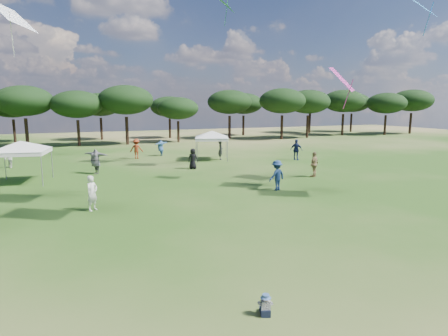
# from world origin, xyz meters

# --- Properties ---
(tree_line) EXTENTS (108.78, 17.63, 7.77)m
(tree_line) POSITION_xyz_m (2.39, 47.41, 5.42)
(tree_line) COLOR black
(tree_line) RESTS_ON ground
(tent_left) EXTENTS (6.30, 6.30, 3.06)m
(tent_left) POSITION_xyz_m (-6.82, 22.09, 2.64)
(tent_left) COLOR gray
(tent_left) RESTS_ON ground
(tent_right) EXTENTS (5.64, 5.64, 3.00)m
(tent_right) POSITION_xyz_m (8.36, 27.06, 2.58)
(tent_right) COLOR gray
(tent_right) RESTS_ON ground
(toddler) EXTENTS (0.41, 0.45, 0.55)m
(toddler) POSITION_xyz_m (0.09, 2.09, 0.24)
(toddler) COLOR black
(toddler) RESTS_ON ground
(festival_crowd) EXTENTS (30.23, 19.45, 1.93)m
(festival_crowd) POSITION_xyz_m (0.67, 22.79, 0.90)
(festival_crowd) COLOR navy
(festival_crowd) RESTS_ON ground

